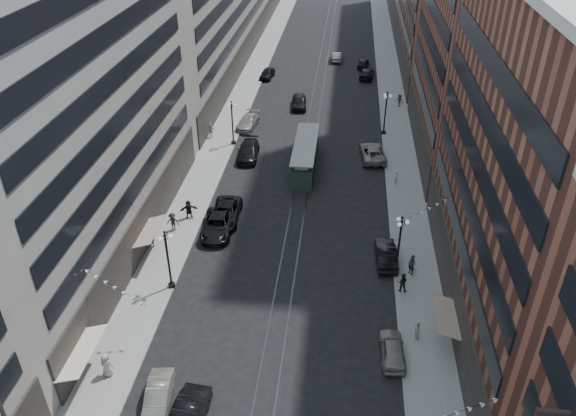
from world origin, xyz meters
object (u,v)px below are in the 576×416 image
at_px(lamppost_sw_mid, 232,121).
at_px(pedestrian_6, 211,130).
at_px(pedestrian_extra_1, 173,222).
at_px(pedestrian_1, 106,365).
at_px(car_extra_0, 248,151).
at_px(lamppost_sw_far, 168,258).
at_px(car_7, 225,213).
at_px(car_4, 392,349).
at_px(pedestrian_4, 417,331).
at_px(car_14, 337,56).
at_px(car_extra_1, 363,63).
at_px(lamppost_se_far, 399,243).
at_px(pedestrian_9, 399,101).
at_px(pedestrian_8, 395,177).
at_px(streetcar, 305,157).
at_px(car_13, 299,102).
at_px(car_2, 217,225).
at_px(car_12, 367,74).
at_px(lamppost_se_mid, 385,112).
at_px(pedestrian_extra_0, 412,265).
at_px(car_8, 248,122).
at_px(car_11, 373,152).
at_px(car_1, 158,396).
at_px(pedestrian_2, 151,240).
at_px(pedestrian_5, 189,209).
at_px(pedestrian_7, 402,282).
at_px(car_9, 267,73).

bearing_deg(lamppost_sw_mid, pedestrian_6, 153.34).
bearing_deg(pedestrian_6, pedestrian_extra_1, 95.52).
height_order(pedestrian_1, car_extra_0, pedestrian_1).
xyz_separation_m(lamppost_sw_far, car_7, (2.40, 10.43, -2.29)).
height_order(car_4, pedestrian_1, pedestrian_1).
xyz_separation_m(pedestrian_4, car_14, (-7.99, 65.35, -0.16)).
relative_size(car_extra_1, pedestrian_extra_1, 2.31).
xyz_separation_m(lamppost_se_far, pedestrian_9, (2.50, 37.25, -2.06)).
xyz_separation_m(pedestrian_8, car_extra_1, (-3.12, 39.46, -0.25)).
bearing_deg(car_extra_0, streetcar, -17.44).
bearing_deg(pedestrian_1, lamppost_sw_mid, -83.71).
bearing_deg(pedestrian_8, car_7, -1.45).
bearing_deg(car_13, pedestrian_4, -78.60).
relative_size(lamppost_sw_mid, pedestrian_1, 2.96).
bearing_deg(car_2, car_12, 68.06).
xyz_separation_m(lamppost_se_mid, pedestrian_6, (-21.51, -3.44, -2.03)).
bearing_deg(pedestrian_extra_0, car_4, -54.89).
distance_m(car_8, pedestrian_6, 5.53).
height_order(pedestrian_1, pedestrian_extra_0, pedestrian_1).
bearing_deg(car_11, pedestrian_1, 55.15).
xyz_separation_m(car_1, pedestrian_2, (-5.70, 16.46, 0.20)).
height_order(pedestrian_4, pedestrian_8, pedestrian_8).
relative_size(car_13, pedestrian_extra_0, 2.67).
xyz_separation_m(car_1, car_extra_0, (0.00, 35.07, 0.11)).
bearing_deg(pedestrian_5, lamppost_sw_mid, 63.57).
xyz_separation_m(car_4, pedestrian_9, (3.30, 46.90, 0.33)).
xyz_separation_m(car_4, car_extra_1, (-1.60, 64.14, 0.02)).
bearing_deg(lamppost_sw_far, car_2, 76.05).
distance_m(car_4, pedestrian_6, 40.00).
xyz_separation_m(pedestrian_7, pedestrian_extra_0, (0.94, 2.33, 0.06)).
bearing_deg(car_extra_0, pedestrian_9, 40.71).
height_order(pedestrian_1, car_9, pedestrian_1).
bearing_deg(lamppost_se_mid, pedestrian_6, -170.92).
relative_size(streetcar, car_12, 2.21).
distance_m(car_2, pedestrian_9, 37.97).
height_order(car_2, car_12, car_2).
bearing_deg(pedestrian_2, car_8, 102.45).
bearing_deg(pedestrian_extra_0, pedestrian_2, -136.09).
distance_m(car_4, pedestrian_4, 2.63).
relative_size(streetcar, car_9, 2.52).
xyz_separation_m(lamppost_se_far, car_7, (-16.00, 6.43, -2.29)).
relative_size(car_7, car_extra_1, 1.35).
distance_m(car_9, car_13, 13.18).
distance_m(car_2, car_14, 54.09).
xyz_separation_m(pedestrian_1, pedestrian_extra_0, (21.34, 13.24, -0.00)).
distance_m(car_extra_1, pedestrian_extra_0, 54.84).
xyz_separation_m(car_13, pedestrian_9, (13.98, 1.42, 0.19)).
relative_size(car_14, pedestrian_extra_1, 2.42).
height_order(lamppost_sw_far, pedestrian_extra_0, lamppost_sw_far).
height_order(streetcar, car_extra_0, streetcar).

